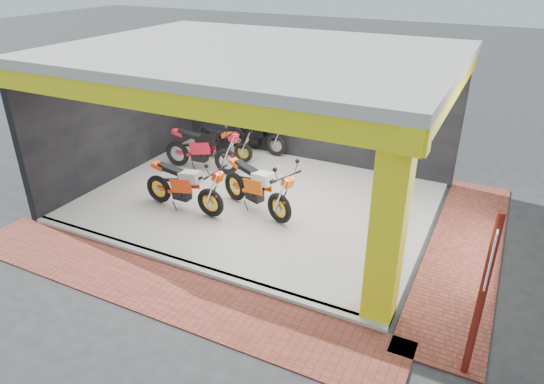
# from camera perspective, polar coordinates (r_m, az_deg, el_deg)

# --- Properties ---
(ground) EXTENTS (80.00, 80.00, 0.00)m
(ground) POSITION_cam_1_polar(r_m,az_deg,el_deg) (10.40, -6.88, -5.86)
(ground) COLOR #2D2D30
(ground) RESTS_ON ground
(showroom_floor) EXTENTS (8.00, 6.00, 0.10)m
(showroom_floor) POSITION_cam_1_polar(r_m,az_deg,el_deg) (11.86, -1.66, -1.10)
(showroom_floor) COLOR silver
(showroom_floor) RESTS_ON ground
(showroom_ceiling) EXTENTS (8.40, 6.40, 0.20)m
(showroom_ceiling) POSITION_cam_1_polar(r_m,az_deg,el_deg) (10.71, -1.91, 16.03)
(showroom_ceiling) COLOR beige
(showroom_ceiling) RESTS_ON corner_column
(back_wall) EXTENTS (8.20, 0.20, 3.50)m
(back_wall) POSITION_cam_1_polar(r_m,az_deg,el_deg) (13.86, 4.40, 10.47)
(back_wall) COLOR black
(back_wall) RESTS_ON ground
(left_wall) EXTENTS (0.20, 6.20, 3.50)m
(left_wall) POSITION_cam_1_polar(r_m,az_deg,el_deg) (13.53, -17.45, 8.96)
(left_wall) COLOR black
(left_wall) RESTS_ON ground
(corner_column) EXTENTS (0.50, 0.50, 3.50)m
(corner_column) POSITION_cam_1_polar(r_m,az_deg,el_deg) (7.62, 13.54, -3.98)
(corner_column) COLOR #FFF115
(corner_column) RESTS_ON ground
(header_beam_front) EXTENTS (8.40, 0.30, 0.40)m
(header_beam_front) POSITION_cam_1_polar(r_m,az_deg,el_deg) (8.32, -11.89, 10.42)
(header_beam_front) COLOR #FFF115
(header_beam_front) RESTS_ON corner_column
(header_beam_right) EXTENTS (0.30, 6.40, 0.40)m
(header_beam_right) POSITION_cam_1_polar(r_m,az_deg,el_deg) (9.57, 20.16, 11.43)
(header_beam_right) COLOR #FFF115
(header_beam_right) RESTS_ON corner_column
(floor_kerb) EXTENTS (8.00, 0.20, 0.10)m
(floor_kerb) POSITION_cam_1_polar(r_m,az_deg,el_deg) (9.68, -10.19, -8.43)
(floor_kerb) COLOR silver
(floor_kerb) RESTS_ON ground
(paver_front) EXTENTS (9.00, 1.40, 0.03)m
(paver_front) POSITION_cam_1_polar(r_m,az_deg,el_deg) (9.22, -13.05, -11.00)
(paver_front) COLOR #9C4233
(paver_front) RESTS_ON ground
(paver_right) EXTENTS (1.40, 7.00, 0.03)m
(paver_right) POSITION_cam_1_polar(r_m,az_deg,el_deg) (10.76, 21.67, -6.45)
(paver_right) COLOR #9C4233
(paver_right) RESTS_ON ground
(signpost) EXTENTS (0.11, 0.37, 2.66)m
(signpost) POSITION_cam_1_polar(r_m,az_deg,el_deg) (7.14, 23.57, -10.71)
(signpost) COLOR maroon
(signpost) RESTS_ON ground
(moto_hero) EXTENTS (2.52, 1.63, 1.44)m
(moto_hero) POSITION_cam_1_polar(r_m,az_deg,el_deg) (10.48, 0.89, -0.25)
(moto_hero) COLOR #FF560A
(moto_hero) RESTS_ON showroom_floor
(moto_row_a) EXTENTS (2.33, 0.93, 1.41)m
(moto_row_a) POSITION_cam_1_polar(r_m,az_deg,el_deg) (10.82, -7.35, 0.32)
(moto_row_a) COLOR #FF3B0A
(moto_row_a) RESTS_ON showroom_floor
(moto_row_b) EXTENTS (2.43, 1.06, 1.45)m
(moto_row_b) POSITION_cam_1_polar(r_m,az_deg,el_deg) (12.97, -5.43, 5.00)
(moto_row_b) COLOR red
(moto_row_b) RESTS_ON showroom_floor
(moto_row_c) EXTENTS (1.96, 0.88, 1.16)m
(moto_row_c) POSITION_cam_1_polar(r_m,az_deg,el_deg) (13.78, -3.42, 5.73)
(moto_row_c) COLOR black
(moto_row_c) RESTS_ON showroom_floor
(moto_row_d) EXTENTS (2.19, 0.91, 1.31)m
(moto_row_d) POSITION_cam_1_polar(r_m,az_deg,el_deg) (14.20, 0.49, 6.72)
(moto_row_d) COLOR black
(moto_row_d) RESTS_ON showroom_floor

